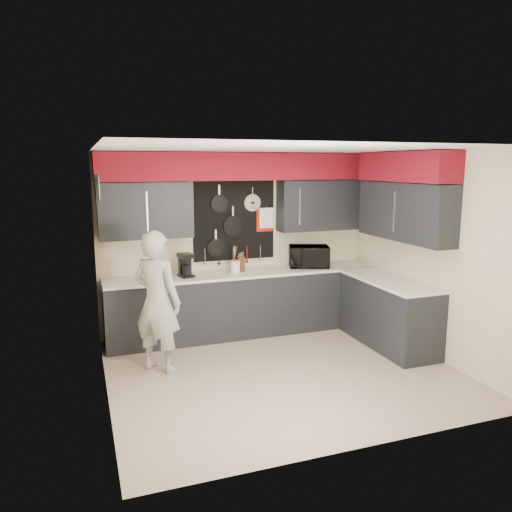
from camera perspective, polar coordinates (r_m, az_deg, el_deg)
name	(u,v)px	position (r m, az deg, el deg)	size (l,w,h in m)	color
ground	(282,371)	(6.11, 3.01, -13.01)	(4.00, 4.00, 0.00)	tan
back_wall_assembly	(241,194)	(7.13, -1.76, 7.04)	(4.00, 0.36, 2.60)	beige
right_wall_assembly	(408,203)	(6.78, 16.97, 5.86)	(0.36, 3.50, 2.60)	beige
left_wall_assembly	(101,274)	(5.30, -17.25, -1.96)	(0.05, 3.50, 2.60)	beige
base_cabinets	(284,306)	(7.12, 3.19, -5.67)	(3.95, 2.20, 0.92)	black
microwave	(309,257)	(7.46, 6.05, -0.06)	(0.57, 0.39, 0.32)	black
knife_block	(241,264)	(7.13, -1.75, -0.91)	(0.10, 0.10, 0.22)	#3E1F13
utensil_crock	(235,267)	(7.03, -2.40, -1.26)	(0.13, 0.13, 0.17)	white
coffee_maker	(186,264)	(6.86, -8.06, -0.96)	(0.22, 0.25, 0.32)	black
person	(157,302)	(5.98, -11.24, -5.14)	(0.62, 0.41, 1.69)	#B5B5B2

